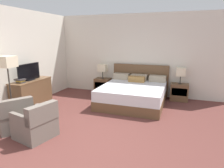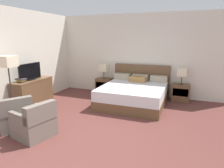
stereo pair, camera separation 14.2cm
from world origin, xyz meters
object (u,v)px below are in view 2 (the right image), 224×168
object	(u,v)px
table_lamp_left	(104,68)
floor_lamp	(8,65)
bed	(134,94)
armchair_by_window	(15,116)
tv	(30,72)
dresser	(33,93)
book_red_cover	(22,82)
armchair_companion	(35,124)
book_small_top	(21,79)
nightstand_right	(181,93)
table_lamp_right	(182,72)
nightstand_left	(104,86)
book_blue_cover	(21,80)

from	to	relation	value
table_lamp_left	floor_lamp	xyz separation A→B (m)	(-1.27, -2.98, 0.41)
bed	armchair_by_window	distance (m)	3.37
bed	tv	xyz separation A→B (m)	(-2.75, -1.35, 0.73)
tv	armchair_by_window	size ratio (longest dim) A/B	0.88
dresser	floor_lamp	world-z (taller)	floor_lamp
book_red_cover	armchair_by_window	xyz separation A→B (m)	(0.68, -0.96, -0.55)
armchair_companion	tv	bearing A→B (deg)	133.44
bed	tv	size ratio (longest dim) A/B	2.55
table_lamp_left	book_small_top	xyz separation A→B (m)	(-1.42, -2.48, -0.04)
nightstand_right	armchair_by_window	world-z (taller)	armchair_by_window
book_small_top	tv	bearing A→B (deg)	88.23
bed	armchair_companion	size ratio (longest dim) A/B	2.55
bed	table_lamp_left	xyz separation A→B (m)	(-1.35, 0.78, 0.62)
dresser	book_red_cover	xyz separation A→B (m)	(0.01, -0.39, 0.41)
tv	armchair_companion	world-z (taller)	tv
table_lamp_right	book_red_cover	size ratio (longest dim) A/B	2.41
book_small_top	book_red_cover	bearing A→B (deg)	0.00
nightstand_right	armchair_companion	distance (m)	4.50
nightstand_right	armchair_companion	xyz separation A→B (m)	(-2.70, -3.60, 0.01)
bed	tv	bearing A→B (deg)	-153.81
table_lamp_right	floor_lamp	bearing A→B (deg)	-143.08
table_lamp_left	armchair_by_window	world-z (taller)	table_lamp_left
bed	table_lamp_right	distance (m)	1.67
nightstand_left	table_lamp_left	size ratio (longest dim) A/B	1.07
table_lamp_left	dresser	size ratio (longest dim) A/B	0.40
dresser	floor_lamp	distance (m)	1.29
table_lamp_right	armchair_by_window	bearing A→B (deg)	-134.76
table_lamp_left	book_blue_cover	xyz separation A→B (m)	(-1.40, -2.48, -0.08)
book_blue_cover	book_red_cover	bearing A→B (deg)	0.00
table_lamp_left	tv	distance (m)	2.55
floor_lamp	book_small_top	bearing A→B (deg)	106.35
table_lamp_left	book_red_cover	distance (m)	2.85
tv	armchair_companion	distance (m)	2.17
bed	nightstand_right	bearing A→B (deg)	29.94
book_blue_cover	floor_lamp	bearing A→B (deg)	-75.08
tv	book_red_cover	xyz separation A→B (m)	(0.01, -0.35, -0.22)
bed	nightstand_left	distance (m)	1.55
armchair_companion	floor_lamp	size ratio (longest dim) A/B	0.52
tv	book_red_cover	distance (m)	0.41
table_lamp_right	book_small_top	size ratio (longest dim) A/B	2.05
nightstand_right	book_red_cover	bearing A→B (deg)	-148.79
nightstand_right	armchair_by_window	bearing A→B (deg)	-134.77
book_small_top	floor_lamp	xyz separation A→B (m)	(0.15, -0.50, 0.45)
table_lamp_right	tv	bearing A→B (deg)	-152.53
table_lamp_left	table_lamp_right	bearing A→B (deg)	0.00
bed	book_blue_cover	xyz separation A→B (m)	(-2.75, -1.70, 0.55)
nightstand_left	table_lamp_right	world-z (taller)	table_lamp_right
tv	floor_lamp	size ratio (longest dim) A/B	0.52
armchair_by_window	book_red_cover	bearing A→B (deg)	125.21
armchair_by_window	floor_lamp	size ratio (longest dim) A/B	0.60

